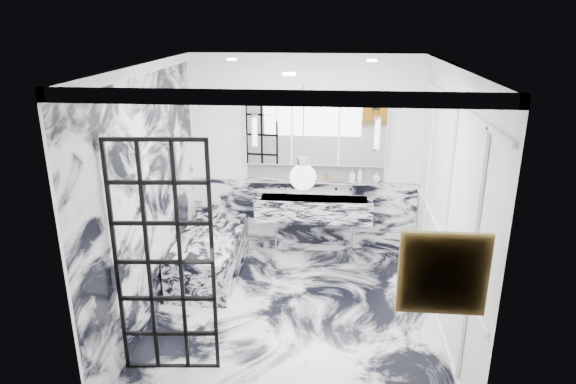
# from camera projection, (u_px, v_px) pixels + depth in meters

# --- Properties ---
(floor) EXTENTS (3.60, 3.60, 0.00)m
(floor) POSITION_uv_depth(u_px,v_px,m) (294.00, 315.00, 5.89)
(floor) COLOR silver
(floor) RESTS_ON ground
(ceiling) EXTENTS (3.60, 3.60, 0.00)m
(ceiling) POSITION_uv_depth(u_px,v_px,m) (295.00, 65.00, 4.98)
(ceiling) COLOR white
(ceiling) RESTS_ON wall_back
(wall_back) EXTENTS (3.60, 0.00, 3.60)m
(wall_back) POSITION_uv_depth(u_px,v_px,m) (304.00, 157.00, 7.13)
(wall_back) COLOR white
(wall_back) RESTS_ON floor
(wall_front) EXTENTS (3.60, 0.00, 3.60)m
(wall_front) POSITION_uv_depth(u_px,v_px,m) (274.00, 285.00, 3.74)
(wall_front) COLOR white
(wall_front) RESTS_ON floor
(wall_left) EXTENTS (0.00, 3.60, 3.60)m
(wall_left) POSITION_uv_depth(u_px,v_px,m) (148.00, 196.00, 5.57)
(wall_left) COLOR white
(wall_left) RESTS_ON floor
(wall_right) EXTENTS (0.00, 3.60, 3.60)m
(wall_right) POSITION_uv_depth(u_px,v_px,m) (448.00, 206.00, 5.29)
(wall_right) COLOR white
(wall_right) RESTS_ON floor
(marble_clad_back) EXTENTS (3.18, 0.05, 1.05)m
(marble_clad_back) POSITION_uv_depth(u_px,v_px,m) (304.00, 216.00, 7.39)
(marble_clad_back) COLOR silver
(marble_clad_back) RESTS_ON floor
(marble_clad_left) EXTENTS (0.02, 3.56, 2.68)m
(marble_clad_left) POSITION_uv_depth(u_px,v_px,m) (149.00, 201.00, 5.59)
(marble_clad_left) COLOR silver
(marble_clad_left) RESTS_ON floor
(panel_molding) EXTENTS (0.03, 3.40, 2.30)m
(panel_molding) POSITION_uv_depth(u_px,v_px,m) (445.00, 215.00, 5.33)
(panel_molding) COLOR white
(panel_molding) RESTS_ON floor
(soap_bottle_a) EXTENTS (0.10, 0.10, 0.21)m
(soap_bottle_a) POSITION_uv_depth(u_px,v_px,m) (360.00, 174.00, 7.04)
(soap_bottle_a) COLOR #8C5919
(soap_bottle_a) RESTS_ON ledge
(soap_bottle_b) EXTENTS (0.08, 0.08, 0.18)m
(soap_bottle_b) POSITION_uv_depth(u_px,v_px,m) (352.00, 175.00, 7.06)
(soap_bottle_b) COLOR #4C4C51
(soap_bottle_b) RESTS_ON ledge
(soap_bottle_c) EXTENTS (0.13, 0.13, 0.15)m
(soap_bottle_c) POSITION_uv_depth(u_px,v_px,m) (377.00, 177.00, 7.03)
(soap_bottle_c) COLOR silver
(soap_bottle_c) RESTS_ON ledge
(face_pot) EXTENTS (0.15, 0.15, 0.15)m
(face_pot) POSITION_uv_depth(u_px,v_px,m) (308.00, 175.00, 7.11)
(face_pot) COLOR white
(face_pot) RESTS_ON ledge
(amber_bottle) EXTENTS (0.04, 0.04, 0.10)m
(amber_bottle) POSITION_uv_depth(u_px,v_px,m) (325.00, 177.00, 7.10)
(amber_bottle) COLOR #8C5919
(amber_bottle) RESTS_ON ledge
(flower_vase) EXTENTS (0.08, 0.08, 0.12)m
(flower_vase) POSITION_uv_depth(u_px,v_px,m) (211.00, 252.00, 6.06)
(flower_vase) COLOR silver
(flower_vase) RESTS_ON bathtub
(crittall_door) EXTENTS (0.88, 0.11, 2.28)m
(crittall_door) POSITION_uv_depth(u_px,v_px,m) (164.00, 262.00, 4.66)
(crittall_door) COLOR black
(crittall_door) RESTS_ON floor
(artwork) EXTENTS (0.53, 0.05, 0.53)m
(artwork) POSITION_uv_depth(u_px,v_px,m) (443.00, 274.00, 3.63)
(artwork) COLOR #BE8713
(artwork) RESTS_ON wall_front
(pendant_light) EXTENTS (0.22, 0.22, 0.22)m
(pendant_light) POSITION_uv_depth(u_px,v_px,m) (303.00, 177.00, 4.22)
(pendant_light) COLOR white
(pendant_light) RESTS_ON ceiling
(trough_sink) EXTENTS (1.60, 0.45, 0.30)m
(trough_sink) POSITION_uv_depth(u_px,v_px,m) (314.00, 208.00, 7.10)
(trough_sink) COLOR silver
(trough_sink) RESTS_ON wall_back
(ledge) EXTENTS (1.90, 0.14, 0.04)m
(ledge) POSITION_uv_depth(u_px,v_px,m) (315.00, 181.00, 7.15)
(ledge) COLOR silver
(ledge) RESTS_ON wall_back
(subway_tile) EXTENTS (1.90, 0.03, 0.23)m
(subway_tile) POSITION_uv_depth(u_px,v_px,m) (315.00, 171.00, 7.16)
(subway_tile) COLOR white
(subway_tile) RESTS_ON wall_back
(mirror_cabinet) EXTENTS (1.90, 0.16, 1.00)m
(mirror_cabinet) POSITION_uv_depth(u_px,v_px,m) (316.00, 128.00, 6.91)
(mirror_cabinet) COLOR white
(mirror_cabinet) RESTS_ON wall_back
(sconce_left) EXTENTS (0.07, 0.07, 0.40)m
(sconce_left) POSITION_uv_depth(u_px,v_px,m) (254.00, 132.00, 6.90)
(sconce_left) COLOR white
(sconce_left) RESTS_ON mirror_cabinet
(sconce_right) EXTENTS (0.07, 0.07, 0.40)m
(sconce_right) POSITION_uv_depth(u_px,v_px,m) (377.00, 134.00, 6.76)
(sconce_right) COLOR white
(sconce_right) RESTS_ON mirror_cabinet
(bathtub) EXTENTS (0.75, 1.65, 0.55)m
(bathtub) POSITION_uv_depth(u_px,v_px,m) (210.00, 255.00, 6.74)
(bathtub) COLOR silver
(bathtub) RESTS_ON floor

